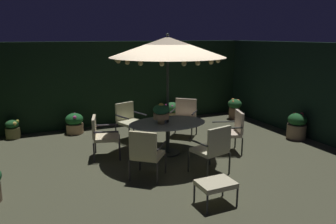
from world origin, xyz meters
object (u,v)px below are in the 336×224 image
at_px(patio_chair_north, 146,152).
at_px(patio_dining_table, 168,127).
at_px(patio_chair_southwest, 102,134).
at_px(ottoman_footrest, 216,185).
at_px(patio_umbrella, 168,47).
at_px(potted_plant_back_right, 297,126).
at_px(potted_plant_left_far, 172,112).
at_px(patio_chair_southeast, 184,115).
at_px(patio_chair_northeast, 213,147).
at_px(potted_plant_back_left, 13,129).
at_px(centerpiece_planter, 161,112).
at_px(potted_plant_front_corner, 75,123).
at_px(potted_plant_left_near, 235,108).
at_px(patio_chair_south, 129,119).
at_px(patio_chair_east, 231,129).

bearing_deg(patio_chair_north, patio_dining_table, 50.08).
xyz_separation_m(patio_chair_southwest, ottoman_footrest, (1.17, -2.88, -0.20)).
bearing_deg(patio_umbrella, patio_chair_north, -129.92).
bearing_deg(patio_umbrella, potted_plant_back_right, -5.82).
bearing_deg(patio_chair_north, potted_plant_left_far, 58.72).
distance_m(patio_chair_southeast, patio_chair_southwest, 2.54).
height_order(patio_umbrella, patio_chair_northeast, patio_umbrella).
bearing_deg(potted_plant_back_left, patio_dining_table, -39.58).
xyz_separation_m(centerpiece_planter, patio_chair_northeast, (0.50, -1.41, -0.44)).
relative_size(potted_plant_back_right, potted_plant_front_corner, 1.20).
xyz_separation_m(centerpiece_planter, potted_plant_left_far, (1.50, 2.65, -0.69)).
distance_m(patio_chair_north, patio_chair_southeast, 2.98).
xyz_separation_m(potted_plant_left_far, potted_plant_front_corner, (-3.04, -0.06, -0.03)).
bearing_deg(patio_umbrella, centerpiece_planter, -164.92).
bearing_deg(patio_chair_southwest, patio_dining_table, -14.77).
height_order(centerpiece_planter, potted_plant_left_near, centerpiece_planter).
xyz_separation_m(patio_chair_south, potted_plant_left_far, (1.81, 1.20, -0.24)).
distance_m(patio_chair_southwest, potted_plant_back_left, 3.03).
relative_size(patio_dining_table, patio_umbrella, 0.66).
bearing_deg(potted_plant_front_corner, potted_plant_left_far, 1.21).
height_order(centerpiece_planter, potted_plant_left_far, centerpiece_planter).
bearing_deg(potted_plant_front_corner, potted_plant_left_near, -4.90).
relative_size(patio_umbrella, potted_plant_back_left, 5.33).
xyz_separation_m(patio_umbrella, patio_chair_north, (-0.96, -1.14, -1.88)).
distance_m(patio_chair_south, potted_plant_back_left, 3.13).
xyz_separation_m(patio_chair_north, potted_plant_left_near, (4.31, 3.25, -0.19)).
xyz_separation_m(ottoman_footrest, potted_plant_back_left, (-3.04, 5.24, -0.09)).
xyz_separation_m(patio_umbrella, potted_plant_left_near, (3.35, 2.11, -2.07)).
distance_m(patio_chair_east, potted_plant_back_right, 2.19).
height_order(ottoman_footrest, potted_plant_left_far, potted_plant_left_far).
height_order(centerpiece_planter, patio_chair_southwest, centerpiece_planter).
bearing_deg(potted_plant_left_near, patio_chair_north, -142.98).
distance_m(patio_dining_table, patio_umbrella, 1.81).
height_order(patio_dining_table, potted_plant_back_left, patio_dining_table).
bearing_deg(patio_chair_north, patio_umbrella, 50.08).
bearing_deg(potted_plant_back_left, centerpiece_planter, -41.64).
height_order(patio_chair_south, potted_plant_back_right, patio_chair_south).
height_order(patio_chair_southwest, potted_plant_back_right, patio_chair_southwest).
distance_m(patio_chair_north, patio_chair_east, 2.45).
bearing_deg(potted_plant_left_far, potted_plant_left_near, -13.81).
height_order(potted_plant_left_near, potted_plant_back_right, potted_plant_back_right).
xyz_separation_m(patio_dining_table, ottoman_footrest, (-0.27, -2.50, -0.28)).
bearing_deg(patio_umbrella, patio_chair_south, 109.15).
relative_size(patio_chair_east, potted_plant_back_right, 1.41).
bearing_deg(potted_plant_front_corner, potted_plant_back_right, -28.68).
bearing_deg(potted_plant_left_near, potted_plant_front_corner, 175.10).
height_order(patio_dining_table, centerpiece_planter, centerpiece_planter).
xyz_separation_m(centerpiece_planter, patio_chair_southwest, (-1.26, 0.43, -0.47)).
height_order(patio_chair_north, ottoman_footrest, patio_chair_north).
bearing_deg(ottoman_footrest, potted_plant_back_left, 120.15).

